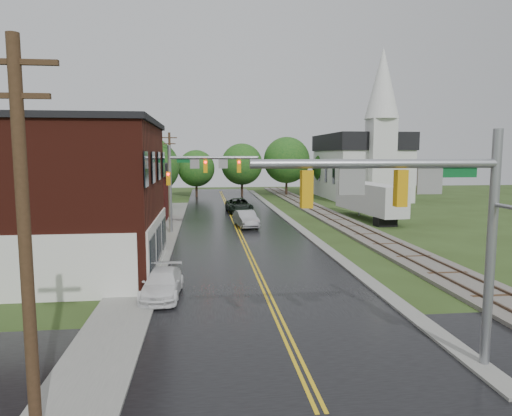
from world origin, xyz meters
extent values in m
plane|color=#2A3B16|center=(0.00, 0.00, 0.00)|extent=(160.00, 160.00, 0.00)
cube|color=black|center=(0.00, 30.00, 0.00)|extent=(10.00, 90.00, 0.02)
cube|color=black|center=(0.00, 2.00, 0.00)|extent=(60.00, 9.00, 0.02)
cube|color=gray|center=(5.40, 35.00, 0.00)|extent=(0.80, 70.00, 0.12)
cube|color=gray|center=(-6.20, 25.00, 0.00)|extent=(2.40, 50.00, 0.12)
cube|color=#47170F|center=(-12.50, 15.00, 4.00)|extent=(14.00, 10.00, 8.00)
cube|color=silver|center=(-5.45, 15.00, 1.50)|extent=(0.10, 9.50, 3.00)
cube|color=black|center=(-12.50, 15.00, 8.15)|extent=(14.30, 10.30, 0.30)
cube|color=tan|center=(-11.00, 26.00, 3.20)|extent=(8.00, 7.00, 6.40)
cube|color=#3F0F0C|center=(-10.00, 35.00, 2.20)|extent=(7.00, 6.00, 4.40)
cube|color=silver|center=(20.00, 55.00, 3.50)|extent=(10.00, 16.00, 7.00)
cube|color=black|center=(20.00, 55.00, 8.20)|extent=(10.40, 16.40, 2.40)
cube|color=silver|center=(20.00, 47.00, 5.50)|extent=(3.20, 3.20, 11.00)
cone|color=silver|center=(20.00, 47.00, 15.50)|extent=(4.40, 4.40, 9.00)
cube|color=#59544C|center=(10.00, 35.00, 0.10)|extent=(3.20, 80.00, 0.20)
cube|color=#4C3828|center=(9.28, 35.00, 0.24)|extent=(0.10, 80.00, 0.12)
cube|color=#4C3828|center=(10.72, 35.00, 0.24)|extent=(0.10, 80.00, 0.12)
cylinder|color=gray|center=(5.60, 2.00, 3.60)|extent=(0.28, 0.28, 7.20)
cylinder|color=gray|center=(2.00, 2.00, 6.20)|extent=(7.20, 0.26, 0.26)
cube|color=orange|center=(2.72, 2.00, 5.50)|extent=(0.32, 0.30, 1.05)
cube|color=orange|center=(-0.02, 2.00, 5.50)|extent=(0.32, 0.30, 1.05)
cube|color=gray|center=(3.58, 2.00, 5.70)|extent=(0.75, 0.06, 0.75)
cube|color=gray|center=(1.28, 2.00, 5.70)|extent=(0.75, 0.06, 0.75)
cube|color=#0C5926|center=(4.30, 2.00, 5.95)|extent=(1.40, 0.04, 0.30)
cylinder|color=gray|center=(-5.60, 27.00, 3.60)|extent=(0.28, 0.28, 7.20)
cylinder|color=gray|center=(-2.00, 27.00, 6.20)|extent=(7.20, 0.26, 0.26)
cube|color=orange|center=(-2.72, 27.00, 5.50)|extent=(0.32, 0.30, 1.05)
cube|color=orange|center=(0.02, 27.00, 5.50)|extent=(0.32, 0.30, 1.05)
cube|color=gray|center=(-3.58, 27.00, 5.70)|extent=(0.75, 0.06, 0.75)
cube|color=gray|center=(-1.28, 27.00, 5.70)|extent=(0.75, 0.06, 0.75)
cube|color=#0C5926|center=(-4.30, 27.00, 5.95)|extent=(1.40, 0.04, 0.30)
sphere|color=#FF0C0C|center=(-2.72, 26.82, 5.83)|extent=(0.20, 0.20, 0.20)
cylinder|color=#382616|center=(-6.80, 0.00, 4.50)|extent=(0.28, 0.28, 9.00)
cube|color=#382616|center=(-6.80, 0.00, 8.40)|extent=(1.80, 0.12, 0.12)
cube|color=#382616|center=(-6.80, 0.00, 7.70)|extent=(1.40, 0.12, 0.12)
cylinder|color=#382616|center=(-6.80, 22.00, 4.50)|extent=(0.28, 0.28, 9.00)
cube|color=#382616|center=(-6.80, 22.00, 8.40)|extent=(1.80, 0.12, 0.12)
cube|color=#382616|center=(-6.80, 22.00, 7.70)|extent=(1.40, 0.12, 0.12)
cylinder|color=#382616|center=(-6.80, 44.00, 4.50)|extent=(0.28, 0.28, 9.00)
cube|color=#382616|center=(-6.80, 44.00, 8.40)|extent=(1.80, 0.12, 0.12)
cube|color=#382616|center=(-6.80, 44.00, 7.70)|extent=(1.40, 0.12, 0.12)
cylinder|color=black|center=(-18.00, 32.00, 1.71)|extent=(0.36, 0.36, 3.42)
sphere|color=#144818|center=(-18.00, 32.00, 5.89)|extent=(7.60, 7.60, 7.60)
sphere|color=#144818|center=(-17.40, 31.60, 5.23)|extent=(5.32, 5.32, 5.32)
cylinder|color=black|center=(-14.00, 40.00, 1.35)|extent=(0.36, 0.36, 2.70)
sphere|color=#144818|center=(-14.00, 40.00, 4.65)|extent=(6.00, 6.00, 6.00)
sphere|color=#144818|center=(-13.40, 39.60, 4.12)|extent=(4.20, 4.20, 4.20)
cylinder|color=black|center=(-9.00, 46.00, 1.44)|extent=(0.36, 0.36, 2.88)
sphere|color=#144818|center=(-9.00, 46.00, 4.96)|extent=(6.40, 6.40, 6.40)
sphere|color=#144818|center=(-8.40, 45.60, 4.40)|extent=(4.48, 4.48, 4.48)
imported|color=black|center=(0.99, 39.86, 0.78)|extent=(2.96, 5.78, 1.56)
imported|color=#9E9FA3|center=(0.81, 29.64, 0.74)|extent=(2.16, 4.64, 1.47)
imported|color=white|center=(-4.80, 10.12, 0.60)|extent=(1.88, 4.20, 1.20)
cube|color=black|center=(13.40, 28.80, 0.40)|extent=(1.94, 1.37, 0.80)
cylinder|color=gray|center=(13.40, 35.83, 0.40)|extent=(0.16, 0.16, 0.80)
cube|color=silver|center=(13.40, 33.01, 2.21)|extent=(3.53, 11.43, 2.81)
camera|label=1|loc=(-2.85, -10.41, 6.46)|focal=32.00mm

